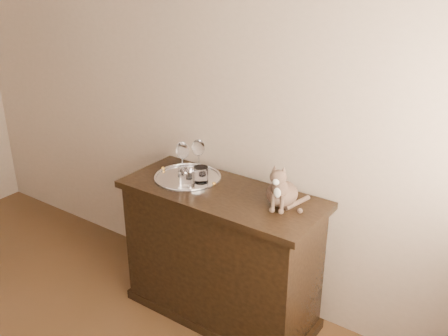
# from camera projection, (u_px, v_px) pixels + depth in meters

# --- Properties ---
(wall_back) EXTENTS (4.00, 0.10, 2.70)m
(wall_back) POSITION_uv_depth(u_px,v_px,m) (172.00, 80.00, 3.18)
(wall_back) COLOR tan
(wall_back) RESTS_ON ground
(sideboard) EXTENTS (1.20, 0.50, 0.85)m
(sideboard) POSITION_uv_depth(u_px,v_px,m) (221.00, 255.00, 2.99)
(sideboard) COLOR black
(sideboard) RESTS_ON ground
(tray) EXTENTS (0.40, 0.40, 0.01)m
(tray) POSITION_uv_depth(u_px,v_px,m) (188.00, 178.00, 2.98)
(tray) COLOR silver
(tray) RESTS_ON sideboard
(wine_glass_a) EXTENTS (0.07, 0.07, 0.19)m
(wine_glass_a) POSITION_uv_depth(u_px,v_px,m) (182.00, 156.00, 3.04)
(wine_glass_a) COLOR white
(wine_glass_a) RESTS_ON tray
(wine_glass_b) EXTENTS (0.08, 0.08, 0.21)m
(wine_glass_b) POSITION_uv_depth(u_px,v_px,m) (198.00, 156.00, 3.01)
(wine_glass_b) COLOR white
(wine_glass_b) RESTS_ON tray
(wine_glass_d) EXTENTS (0.08, 0.08, 0.21)m
(wine_glass_d) POSITION_uv_depth(u_px,v_px,m) (183.00, 160.00, 2.97)
(wine_glass_d) COLOR white
(wine_glass_d) RESTS_ON tray
(tumbler_a) EXTENTS (0.09, 0.09, 0.10)m
(tumbler_a) POSITION_uv_depth(u_px,v_px,m) (187.00, 178.00, 2.86)
(tumbler_a) COLOR silver
(tumbler_a) RESTS_ON tray
(tumbler_c) EXTENTS (0.09, 0.09, 0.10)m
(tumbler_c) POSITION_uv_depth(u_px,v_px,m) (201.00, 175.00, 2.90)
(tumbler_c) COLOR white
(tumbler_c) RESTS_ON tray
(cat) EXTENTS (0.31, 0.29, 0.26)m
(cat) POSITION_uv_depth(u_px,v_px,m) (283.00, 183.00, 2.63)
(cat) COLOR #4E3C2E
(cat) RESTS_ON sideboard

